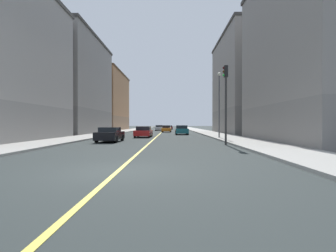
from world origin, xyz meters
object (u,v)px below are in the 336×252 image
Objects in this scene: building_left_mid at (247,85)px; street_lamp_left_near at (219,98)px; car_red at (144,132)px; building_left_near at (318,50)px; car_yellow at (159,128)px; building_right_distant at (105,102)px; building_right_midblock at (73,86)px; car_orange at (167,129)px; car_teal at (182,130)px; traffic_light_left_near at (226,94)px; car_maroon at (169,127)px; car_black at (110,135)px; car_silver at (159,128)px.

street_lamp_left_near is at bearing -115.19° from building_left_mid.
car_red is at bearing 159.19° from street_lamp_left_near.
street_lamp_left_near is (-7.60, 5.54, -3.63)m from building_left_near.
car_yellow is at bearing 101.47° from street_lamp_left_near.
street_lamp_left_near is 9.92m from car_red.
building_right_distant is at bearing 120.00° from street_lamp_left_near.
building_right_midblock is at bearing 144.45° from street_lamp_left_near.
car_orange is (-13.71, 29.32, -7.42)m from building_left_near.
street_lamp_left_near is at bearing -75.59° from car_orange.
car_teal is (18.11, -25.76, -6.53)m from building_right_distant.
car_orange is (-5.09, 32.22, -3.31)m from traffic_light_left_near.
car_maroon is at bearing 32.77° from building_right_distant.
building_left_near reaches higher than car_teal.
building_right_distant is (-29.30, 21.43, -1.01)m from building_left_mid.
traffic_light_left_near is 1.39× the size of car_orange.
building_left_near reaches higher than street_lamp_left_near.
traffic_light_left_near reaches higher than car_red.
car_black is at bearing -95.40° from car_maroon.
car_maroon is at bearing 94.79° from traffic_light_left_near.
car_red is at bearing -90.32° from car_yellow.
car_black is 46.36m from car_yellow.
car_black and car_red have the same top height.
car_yellow is (2.38, 46.30, -0.01)m from car_black.
building_left_mid reaches higher than car_maroon.
building_right_midblock is 19.87m from car_teal.
traffic_light_left_near is 1.50× the size of car_silver.
car_red reaches higher than car_yellow.
car_teal is at bearing -11.52° from building_right_midblock.
building_right_distant reaches higher than car_red.
building_left_mid is 0.91× the size of building_right_distant.
building_left_mid is 18.24m from street_lamp_left_near.
car_orange is (-13.71, 7.63, -7.57)m from building_left_mid.
car_red is 44.69m from car_maroon.
car_yellow is at bearing 89.68° from car_red.
car_orange is 0.99× the size of car_teal.
car_red is (-8.57, 3.26, -3.80)m from street_lamp_left_near.
car_yellow is 7.18m from car_maroon.
building_left_near is 49.92m from car_yellow.
traffic_light_left_near is at bearing -81.02° from car_orange.
car_yellow is at bearing 62.53° from building_right_midblock.
car_black is (10.96, -20.63, -7.34)m from building_right_midblock.
street_lamp_left_near is at bearing -77.04° from car_silver.
building_left_near is 9.98m from traffic_light_left_near.
building_right_distant reaches higher than street_lamp_left_near.
car_orange reaches higher than car_black.
car_orange reaches higher than car_silver.
car_red is (-0.21, -37.92, -0.01)m from car_yellow.
building_left_near reaches higher than car_red.
street_lamp_left_near reaches higher than car_yellow.
building_right_distant is 32.16m from car_teal.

